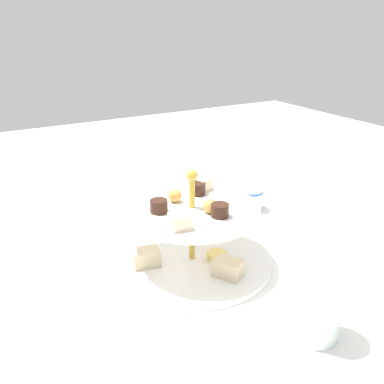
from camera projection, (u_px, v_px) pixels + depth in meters
ground_plane at (192, 263)px, 0.80m from camera, size 2.40×2.40×0.00m
tiered_serving_stand at (192, 238)px, 0.78m from camera, size 0.29×0.29×0.18m
water_glass_tall_right at (317, 299)px, 0.60m from camera, size 0.07×0.07×0.12m
water_glass_short_left at (190, 190)px, 1.03m from camera, size 0.06×0.06×0.08m
teacup_with_saucer at (250, 200)px, 1.01m from camera, size 0.09×0.09×0.05m
butter_knife_left at (45, 357)px, 0.58m from camera, size 0.09×0.16×0.00m
butter_knife_right at (342, 242)px, 0.87m from camera, size 0.05×0.17×0.00m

